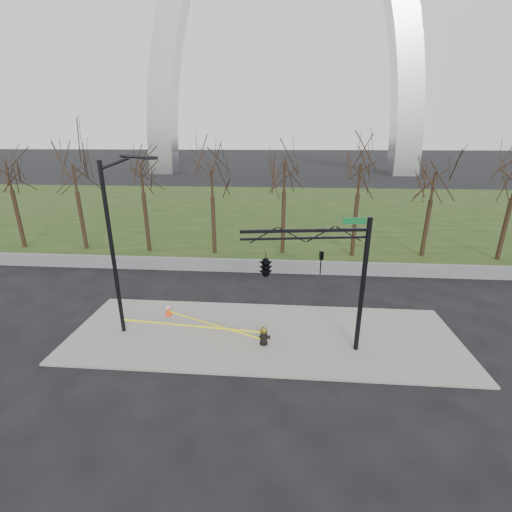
# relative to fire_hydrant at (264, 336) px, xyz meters

# --- Properties ---
(ground) EXTENTS (500.00, 500.00, 0.00)m
(ground) POSITION_rel_fire_hydrant_xyz_m (-0.10, 0.84, -0.51)
(ground) COLOR black
(ground) RESTS_ON ground
(sidewalk) EXTENTS (18.00, 6.00, 0.10)m
(sidewalk) POSITION_rel_fire_hydrant_xyz_m (-0.10, 0.84, -0.46)
(sidewalk) COLOR gray
(sidewalk) RESTS_ON ground
(grass_strip) EXTENTS (120.00, 40.00, 0.06)m
(grass_strip) POSITION_rel_fire_hydrant_xyz_m (-0.10, 30.84, -0.48)
(grass_strip) COLOR #203212
(grass_strip) RESTS_ON ground
(guardrail) EXTENTS (60.00, 0.30, 0.90)m
(guardrail) POSITION_rel_fire_hydrant_xyz_m (-0.10, 8.84, -0.06)
(guardrail) COLOR #59595B
(guardrail) RESTS_ON ground
(gateway_arch) EXTENTS (66.00, 6.00, 65.00)m
(gateway_arch) POSITION_rel_fire_hydrant_xyz_m (-0.10, 75.84, 31.99)
(gateway_arch) COLOR silver
(gateway_arch) RESTS_ON ground
(tree_row) EXTENTS (53.18, 4.00, 7.73)m
(tree_row) POSITION_rel_fire_hydrant_xyz_m (3.50, 12.84, 3.35)
(tree_row) COLOR black
(tree_row) RESTS_ON ground
(fire_hydrant) EXTENTS (0.56, 0.36, 0.90)m
(fire_hydrant) POSITION_rel_fire_hydrant_xyz_m (0.00, 0.00, 0.00)
(fire_hydrant) COLOR black
(fire_hydrant) RESTS_ON sidewalk
(traffic_cone) EXTENTS (0.37, 0.37, 0.64)m
(traffic_cone) POSITION_rel_fire_hydrant_xyz_m (-5.12, 2.26, -0.10)
(traffic_cone) COLOR #FF390D
(traffic_cone) RESTS_ON sidewalk
(street_light) EXTENTS (2.30, 0.95, 8.21)m
(street_light) POSITION_rel_fire_hydrant_xyz_m (-6.56, 0.67, 4.18)
(street_light) COLOR black
(street_light) RESTS_ON ground
(traffic_signal_mast) EXTENTS (5.06, 2.53, 6.00)m
(traffic_signal_mast) POSITION_rel_fire_hydrant_xyz_m (0.83, -0.52, 3.63)
(traffic_signal_mast) COLOR black
(traffic_signal_mast) RESTS_ON ground
(caution_tape) EXTENTS (6.76, 2.27, 0.46)m
(caution_tape) POSITION_rel_fire_hydrant_xyz_m (-3.02, 0.68, 0.01)
(caution_tape) COLOR #FFF70D
(caution_tape) RESTS_ON ground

